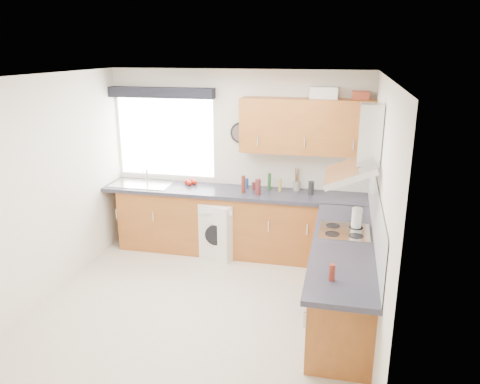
% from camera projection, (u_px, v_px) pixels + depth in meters
% --- Properties ---
extents(ground_plane, '(3.60, 3.60, 0.00)m').
position_uv_depth(ground_plane, '(201.00, 306.00, 5.22)').
color(ground_plane, beige).
extents(ceiling, '(3.60, 3.60, 0.02)m').
position_uv_depth(ceiling, '(195.00, 76.00, 4.48)').
color(ceiling, white).
rests_on(ceiling, wall_back).
extents(wall_back, '(3.60, 0.02, 2.50)m').
position_uv_depth(wall_back, '(238.00, 161.00, 6.53)').
color(wall_back, silver).
rests_on(wall_back, ground_plane).
extents(wall_front, '(3.60, 0.02, 2.50)m').
position_uv_depth(wall_front, '(118.00, 280.00, 3.17)').
color(wall_front, silver).
rests_on(wall_front, ground_plane).
extents(wall_left, '(0.02, 3.60, 2.50)m').
position_uv_depth(wall_left, '(45.00, 189.00, 5.23)').
color(wall_left, silver).
rests_on(wall_left, ground_plane).
extents(wall_right, '(0.02, 3.60, 2.50)m').
position_uv_depth(wall_right, '(378.00, 213.00, 4.47)').
color(wall_right, silver).
rests_on(wall_right, ground_plane).
extents(window, '(1.40, 0.02, 1.10)m').
position_uv_depth(window, '(166.00, 137.00, 6.65)').
color(window, silver).
rests_on(window, wall_back).
extents(window_blind, '(1.50, 0.18, 0.14)m').
position_uv_depth(window_blind, '(161.00, 93.00, 6.38)').
color(window_blind, black).
rests_on(window_blind, wall_back).
extents(splashback, '(0.01, 3.00, 0.54)m').
position_uv_depth(splashback, '(375.00, 210.00, 4.77)').
color(splashback, white).
rests_on(splashback, wall_right).
extents(base_cab_back, '(3.00, 0.58, 0.86)m').
position_uv_depth(base_cab_back, '(226.00, 223.00, 6.52)').
color(base_cab_back, brown).
rests_on(base_cab_back, ground_plane).
extents(base_cab_corner, '(0.60, 0.60, 0.86)m').
position_uv_depth(base_cab_corner, '(343.00, 232.00, 6.17)').
color(base_cab_corner, brown).
rests_on(base_cab_corner, ground_plane).
extents(base_cab_right, '(0.58, 2.10, 0.86)m').
position_uv_depth(base_cab_right, '(342.00, 280.00, 4.91)').
color(base_cab_right, brown).
rests_on(base_cab_right, ground_plane).
extents(worktop_back, '(3.60, 0.62, 0.05)m').
position_uv_depth(worktop_back, '(233.00, 192.00, 6.36)').
color(worktop_back, '#24232E').
rests_on(worktop_back, base_cab_back).
extents(worktop_right, '(0.62, 2.42, 0.05)m').
position_uv_depth(worktop_right, '(344.00, 245.00, 4.64)').
color(worktop_right, '#24232E').
rests_on(worktop_right, base_cab_right).
extents(sink, '(0.84, 0.46, 0.10)m').
position_uv_depth(sink, '(141.00, 182.00, 6.62)').
color(sink, silver).
rests_on(sink, worktop_back).
extents(oven, '(0.56, 0.58, 0.85)m').
position_uv_depth(oven, '(341.00, 274.00, 5.06)').
color(oven, black).
rests_on(oven, ground_plane).
extents(hob_plate, '(0.52, 0.52, 0.01)m').
position_uv_depth(hob_plate, '(344.00, 231.00, 4.91)').
color(hob_plate, silver).
rests_on(hob_plate, worktop_right).
extents(extractor_hood, '(0.52, 0.78, 0.66)m').
position_uv_depth(extractor_hood, '(360.00, 152.00, 4.64)').
color(extractor_hood, silver).
rests_on(extractor_hood, wall_right).
extents(upper_cabinets, '(1.70, 0.35, 0.70)m').
position_uv_depth(upper_cabinets, '(306.00, 126.00, 6.00)').
color(upper_cabinets, brown).
rests_on(upper_cabinets, wall_back).
extents(washing_machine, '(0.67, 0.65, 0.78)m').
position_uv_depth(washing_machine, '(221.00, 228.00, 6.44)').
color(washing_machine, silver).
rests_on(washing_machine, ground_plane).
extents(wall_clock, '(0.29, 0.04, 0.29)m').
position_uv_depth(wall_clock, '(240.00, 133.00, 6.36)').
color(wall_clock, black).
rests_on(wall_clock, wall_back).
extents(casserole, '(0.37, 0.28, 0.14)m').
position_uv_depth(casserole, '(325.00, 92.00, 5.92)').
color(casserole, silver).
rests_on(casserole, upper_cabinets).
extents(storage_box, '(0.21, 0.18, 0.10)m').
position_uv_depth(storage_box, '(361.00, 95.00, 5.84)').
color(storage_box, '#AB432A').
rests_on(storage_box, upper_cabinets).
extents(utensil_pot, '(0.10, 0.10, 0.13)m').
position_uv_depth(utensil_pot, '(297.00, 186.00, 6.34)').
color(utensil_pot, gray).
rests_on(utensil_pot, worktop_back).
extents(kitchen_roll, '(0.11, 0.11, 0.23)m').
position_uv_depth(kitchen_roll, '(357.00, 218.00, 4.97)').
color(kitchen_roll, silver).
rests_on(kitchen_roll, worktop_right).
extents(tomato_cluster, '(0.17, 0.17, 0.07)m').
position_uv_depth(tomato_cluster, '(191.00, 182.00, 6.61)').
color(tomato_cluster, '#9F190A').
rests_on(tomato_cluster, worktop_back).
extents(jar_0, '(0.05, 0.05, 0.10)m').
position_uv_depth(jar_0, '(254.00, 186.00, 6.38)').
color(jar_0, '#4E1C1E').
rests_on(jar_0, worktop_back).
extents(jar_1, '(0.05, 0.05, 0.18)m').
position_uv_depth(jar_1, '(280.00, 185.00, 6.29)').
color(jar_1, '#A18A37').
rests_on(jar_1, worktop_back).
extents(jar_2, '(0.04, 0.04, 0.13)m').
position_uv_depth(jar_2, '(247.00, 183.00, 6.45)').
color(jar_2, navy).
rests_on(jar_2, worktop_back).
extents(jar_3, '(0.04, 0.04, 0.23)m').
position_uv_depth(jar_3, '(269.00, 181.00, 6.36)').
color(jar_3, '#1F501C').
rests_on(jar_3, worktop_back).
extents(jar_4, '(0.07, 0.07, 0.21)m').
position_uv_depth(jar_4, '(258.00, 187.00, 6.14)').
color(jar_4, '#561F1F').
rests_on(jar_4, worktop_back).
extents(jar_5, '(0.05, 0.05, 0.23)m').
position_uv_depth(jar_5, '(243.00, 184.00, 6.22)').
color(jar_5, '#5C1F13').
rests_on(jar_5, worktop_back).
extents(jar_6, '(0.07, 0.07, 0.18)m').
position_uv_depth(jar_6, '(311.00, 188.00, 6.16)').
color(jar_6, black).
rests_on(jar_6, worktop_back).
extents(bottle_0, '(0.05, 0.05, 0.14)m').
position_uv_depth(bottle_0, '(332.00, 272.00, 3.87)').
color(bottle_0, maroon).
rests_on(bottle_0, worktop_right).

